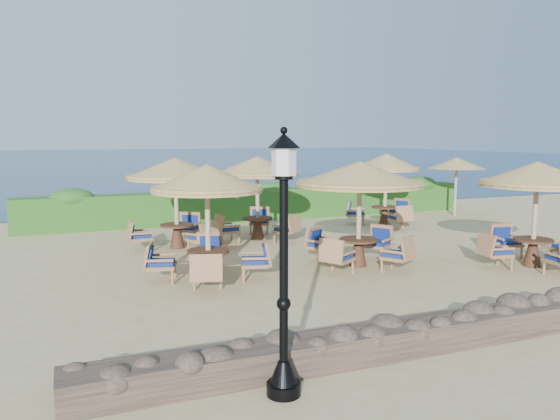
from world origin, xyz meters
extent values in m
plane|color=tan|center=(0.00, 0.00, 0.00)|extent=(120.00, 120.00, 0.00)
plane|color=navy|center=(0.00, 70.00, 0.00)|extent=(160.00, 160.00, 0.00)
cube|color=#21511A|center=(0.00, 7.20, 0.60)|extent=(18.00, 0.90, 1.20)
cube|color=brown|center=(0.00, -6.20, 0.22)|extent=(15.00, 0.65, 0.44)
cylinder|color=black|center=(-4.80, -6.80, 0.08)|extent=(0.44, 0.44, 0.16)
cone|color=black|center=(-4.80, -6.80, 0.30)|extent=(0.36, 0.36, 0.30)
cylinder|color=black|center=(-4.80, -6.80, 1.55)|extent=(0.11, 0.11, 2.40)
cylinder|color=silver|center=(-4.80, -6.80, 2.98)|extent=(0.30, 0.30, 0.36)
cone|color=black|center=(-4.80, -6.80, 3.22)|extent=(0.40, 0.40, 0.18)
cylinder|color=tan|center=(7.80, 5.20, 1.10)|extent=(0.10, 0.10, 2.20)
cone|color=olive|center=(7.80, 5.20, 2.18)|extent=(2.30, 2.30, 0.45)
cylinder|color=tan|center=(-4.28, -1.01, 1.20)|extent=(0.12, 0.12, 2.40)
cone|color=olive|center=(-4.28, -1.01, 2.38)|extent=(2.53, 2.53, 0.55)
cylinder|color=olive|center=(-4.28, -1.01, 2.10)|extent=(2.48, 2.48, 0.14)
cylinder|color=#4C2B1B|center=(-4.28, -1.01, 0.68)|extent=(0.96, 0.96, 0.06)
cone|color=#4C2B1B|center=(-4.28, -1.01, 0.33)|extent=(0.44, 0.44, 0.64)
cylinder|color=tan|center=(-0.41, -1.07, 1.20)|extent=(0.12, 0.12, 2.40)
cone|color=olive|center=(-0.41, -1.07, 2.38)|extent=(3.20, 3.20, 0.55)
cylinder|color=olive|center=(-0.41, -1.07, 2.10)|extent=(3.13, 3.13, 0.14)
cylinder|color=#4C2B1B|center=(-0.41, -1.07, 0.68)|extent=(0.96, 0.96, 0.06)
cone|color=#4C2B1B|center=(-0.41, -1.07, 0.33)|extent=(0.44, 0.44, 0.64)
cylinder|color=tan|center=(3.68, -2.73, 1.20)|extent=(0.12, 0.12, 2.40)
cone|color=olive|center=(3.68, -2.73, 2.38)|extent=(2.80, 2.80, 0.55)
cylinder|color=olive|center=(3.68, -2.73, 2.10)|extent=(2.75, 2.75, 0.14)
cylinder|color=#4C2B1B|center=(3.68, -2.73, 0.68)|extent=(0.96, 0.96, 0.06)
cone|color=#4C2B1B|center=(3.68, -2.73, 0.33)|extent=(0.44, 0.44, 0.64)
cylinder|color=tan|center=(-4.22, 2.91, 1.20)|extent=(0.12, 0.12, 2.40)
cone|color=olive|center=(-4.22, 2.91, 2.38)|extent=(2.84, 2.84, 0.55)
cylinder|color=olive|center=(-4.22, 2.91, 2.10)|extent=(2.78, 2.78, 0.14)
cylinder|color=#4C2B1B|center=(-4.22, 2.91, 0.68)|extent=(0.96, 0.96, 0.06)
cone|color=#4C2B1B|center=(-4.22, 2.91, 0.33)|extent=(0.44, 0.44, 0.64)
cylinder|color=tan|center=(-1.56, 3.28, 1.20)|extent=(0.12, 0.12, 2.40)
cone|color=olive|center=(-1.56, 3.28, 2.38)|extent=(2.66, 2.66, 0.55)
cylinder|color=olive|center=(-1.56, 3.28, 2.10)|extent=(2.61, 2.61, 0.14)
cylinder|color=#4C2B1B|center=(-1.56, 3.28, 0.68)|extent=(0.96, 0.96, 0.06)
cone|color=#4C2B1B|center=(-1.56, 3.28, 0.33)|extent=(0.44, 0.44, 0.64)
cylinder|color=tan|center=(3.73, 4.14, 1.20)|extent=(0.12, 0.12, 2.40)
cone|color=olive|center=(3.73, 4.14, 2.38)|extent=(2.43, 2.43, 0.55)
cylinder|color=olive|center=(3.73, 4.14, 2.10)|extent=(2.38, 2.38, 0.14)
cylinder|color=#4C2B1B|center=(3.73, 4.14, 0.68)|extent=(0.96, 0.96, 0.06)
cone|color=#4C2B1B|center=(3.73, 4.14, 0.33)|extent=(0.44, 0.44, 0.64)
camera|label=1|loc=(-7.30, -12.89, 3.27)|focal=35.00mm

